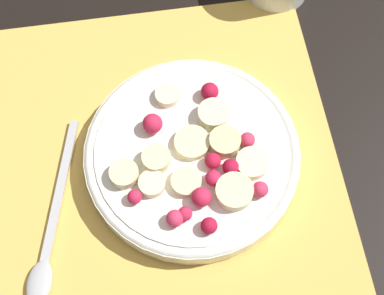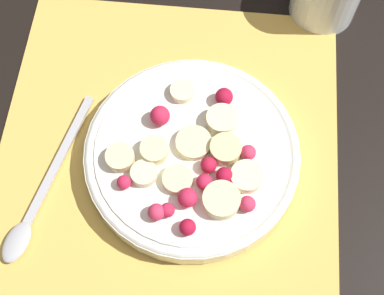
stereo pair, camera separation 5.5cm
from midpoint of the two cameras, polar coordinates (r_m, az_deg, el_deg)
The scene contains 4 objects.
ground_plane at distance 0.58m, azimuth -5.16°, elevation -3.91°, with size 3.00×3.00×0.00m, color black.
placemat at distance 0.58m, azimuth -5.19°, elevation -3.81°, with size 0.45×0.37×0.01m.
fruit_bowl at distance 0.56m, azimuth -2.71°, elevation -1.11°, with size 0.23×0.23×0.05m.
spoon at distance 0.57m, azimuth -17.80°, elevation -10.03°, with size 0.20×0.07×0.01m.
Camera 1 is at (-0.20, 0.01, 0.54)m, focal length 50.00 mm.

